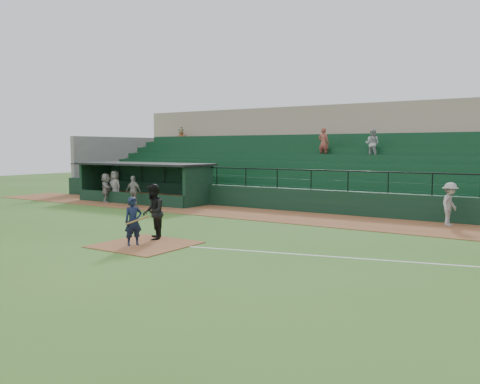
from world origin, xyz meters
The scene contains 12 objects.
ground centered at (0.00, 0.00, 0.00)m, with size 90.00×90.00×0.00m, color #335F1E.
warning_track centered at (0.00, 8.00, 0.01)m, with size 40.00×4.00×0.03m, color brown.
home_plate_dirt centered at (0.00, -1.00, 0.01)m, with size 3.00×3.00×0.03m, color brown.
foul_line centered at (8.00, 1.20, 0.01)m, with size 18.00×0.09×0.01m, color white.
stadium_structure centered at (0.00, 16.46, 2.30)m, with size 38.00×13.08×6.40m.
dugout centered at (-9.75, 9.56, 1.33)m, with size 8.90×3.20×2.42m.
batter_at_plate centered at (-0.19, -1.36, 0.84)m, with size 1.11×0.73×1.68m.
umpire centered at (-0.45, -0.12, 1.02)m, with size 0.99×0.77×2.04m, color black.
runner centered at (7.97, 9.16, 0.96)m, with size 1.20×0.69×1.86m, color #9D9793.
dugout_player_a centered at (-8.53, 6.98, 0.90)m, with size 1.02×0.42×1.74m, color #99958F.
dugout_player_b centered at (-11.16, 8.07, 0.99)m, with size 0.94×0.61×1.92m, color #99948F.
dugout_player_c centered at (-11.47, 7.61, 0.92)m, with size 1.64×0.52×1.77m, color #9C9792.
Camera 1 is at (12.17, -13.67, 3.35)m, focal length 37.90 mm.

